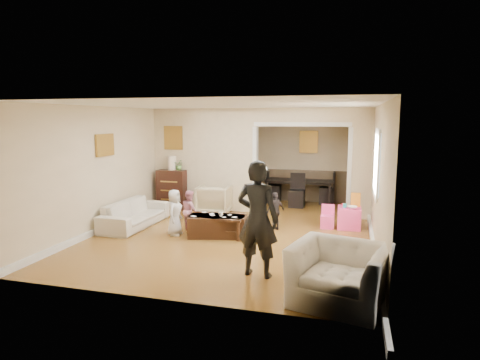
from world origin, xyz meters
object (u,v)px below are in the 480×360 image
(dresser, at_px, (173,189))
(table_lamp, at_px, (172,163))
(dining_table, at_px, (300,191))
(armchair_front, at_px, (339,274))
(adult_person, at_px, (258,219))
(child_kneel_a, at_px, (175,212))
(sofa, at_px, (135,214))
(coffee_table, at_px, (217,226))
(coffee_cup, at_px, (221,214))
(child_kneel_b, at_px, (190,210))
(play_table, at_px, (349,218))
(child_toddler, at_px, (275,211))
(armchair_back, at_px, (214,200))
(cyan_cup, at_px, (345,206))

(dresser, height_order, table_lamp, table_lamp)
(dining_table, bearing_deg, armchair_front, -78.08)
(adult_person, height_order, child_kneel_a, adult_person)
(sofa, height_order, adult_person, adult_person)
(sofa, bearing_deg, coffee_table, -96.82)
(sofa, relative_size, coffee_cup, 20.40)
(coffee_cup, xyz_separation_m, child_kneel_b, (-0.80, 0.35, -0.04))
(armchair_front, xyz_separation_m, coffee_table, (-2.47, 2.46, -0.17))
(coffee_cup, distance_m, play_table, 2.82)
(sofa, height_order, armchair_front, armchair_front)
(coffee_table, height_order, child_toddler, child_toddler)
(coffee_table, xyz_separation_m, dining_table, (1.19, 3.82, 0.12))
(armchair_front, relative_size, table_lamp, 3.24)
(adult_person, bearing_deg, coffee_table, -47.53)
(child_kneel_b, bearing_deg, armchair_back, -34.63)
(armchair_front, relative_size, dresser, 1.14)
(dresser, xyz_separation_m, child_toddler, (2.98, -1.38, -0.10))
(armchair_back, relative_size, child_kneel_b, 0.94)
(child_toddler, bearing_deg, table_lamp, -78.24)
(cyan_cup, bearing_deg, child_kneel_b, -163.15)
(cyan_cup, distance_m, child_toddler, 1.50)
(coffee_cup, relative_size, child_kneel_b, 0.11)
(table_lamp, distance_m, child_kneel_a, 2.63)
(dining_table, bearing_deg, play_table, -60.95)
(armchair_back, xyz_separation_m, coffee_table, (0.67, -1.79, -0.15))
(dresser, xyz_separation_m, dining_table, (3.12, 1.69, -0.18))
(child_kneel_b, height_order, child_toddler, child_kneel_b)
(armchair_front, distance_m, adult_person, 1.46)
(armchair_front, distance_m, table_lamp, 6.42)
(dining_table, height_order, child_toddler, child_toddler)
(dresser, distance_m, child_kneel_a, 2.52)
(table_lamp, xyz_separation_m, play_table, (4.49, -0.82, -0.97))
(table_lamp, distance_m, adult_person, 5.10)
(play_table, xyz_separation_m, cyan_cup, (-0.10, -0.05, 0.27))
(play_table, bearing_deg, dining_table, 118.71)
(sofa, bearing_deg, child_kneel_a, -109.33)
(armchair_front, xyz_separation_m, dining_table, (-1.29, 6.28, -0.05))
(coffee_cup, bearing_deg, dresser, 133.02)
(armchair_back, height_order, coffee_cup, armchair_back)
(cyan_cup, bearing_deg, child_toddler, -160.22)
(armchair_back, relative_size, dining_table, 0.42)
(adult_person, bearing_deg, cyan_cup, -103.09)
(dining_table, height_order, child_kneel_b, child_kneel_b)
(armchair_back, bearing_deg, play_table, 167.06)
(play_table, xyz_separation_m, adult_person, (-1.31, -3.15, 0.65))
(child_kneel_b, bearing_deg, coffee_table, -146.64)
(coffee_table, distance_m, cyan_cup, 2.78)
(armchair_back, height_order, child_kneel_a, child_kneel_a)
(adult_person, xyz_separation_m, child_kneel_b, (-1.95, 2.14, -0.45))
(armchair_back, height_order, dining_table, armchair_back)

